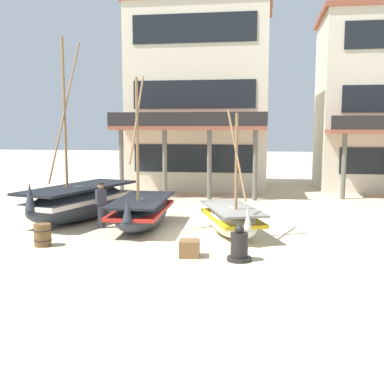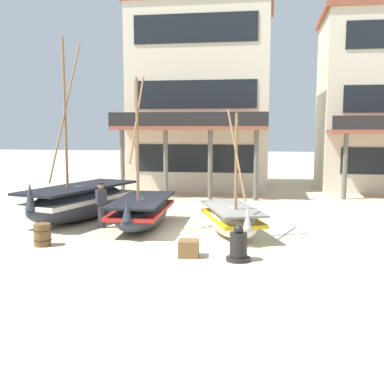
{
  "view_description": "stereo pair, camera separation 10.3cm",
  "coord_description": "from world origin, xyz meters",
  "px_view_note": "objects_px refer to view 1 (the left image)",
  "views": [
    {
      "loc": [
        2.54,
        -15.54,
        3.65
      ],
      "look_at": [
        0.0,
        1.0,
        1.4
      ],
      "focal_mm": 44.6,
      "sensor_mm": 36.0,
      "label": 1
    },
    {
      "loc": [
        2.64,
        -15.52,
        3.65
      ],
      "look_at": [
        0.0,
        1.0,
        1.4
      ],
      "focal_mm": 44.6,
      "sensor_mm": 36.0,
      "label": 2
    }
  ],
  "objects_px": {
    "fishing_boat_far_right": "(232,220)",
    "capstan_winch": "(239,247)",
    "fishing_boat_centre_large": "(79,201)",
    "harbor_building_main": "(200,98)",
    "wooden_barrel": "(43,235)",
    "fishing_boat_near_left": "(142,212)",
    "fisherman_by_hull": "(101,205)",
    "cargo_crate": "(189,248)"
  },
  "relations": [
    {
      "from": "wooden_barrel",
      "to": "harbor_building_main",
      "type": "relative_size",
      "value": 0.06
    },
    {
      "from": "cargo_crate",
      "to": "harbor_building_main",
      "type": "distance_m",
      "value": 17.02
    },
    {
      "from": "fisherman_by_hull",
      "to": "wooden_barrel",
      "type": "bearing_deg",
      "value": -107.08
    },
    {
      "from": "fishing_boat_near_left",
      "to": "fisherman_by_hull",
      "type": "xyz_separation_m",
      "value": [
        -1.48,
        -0.16,
        0.22
      ]
    },
    {
      "from": "wooden_barrel",
      "to": "cargo_crate",
      "type": "xyz_separation_m",
      "value": [
        4.71,
        -0.52,
        -0.11
      ]
    },
    {
      "from": "capstan_winch",
      "to": "wooden_barrel",
      "type": "xyz_separation_m",
      "value": [
        -6.14,
        0.73,
        -0.05
      ]
    },
    {
      "from": "fishing_boat_near_left",
      "to": "fishing_boat_centre_large",
      "type": "bearing_deg",
      "value": 159.92
    },
    {
      "from": "fishing_boat_near_left",
      "to": "capstan_winch",
      "type": "xyz_separation_m",
      "value": [
        3.77,
        -3.79,
        -0.22
      ]
    },
    {
      "from": "fisherman_by_hull",
      "to": "harbor_building_main",
      "type": "height_order",
      "value": "harbor_building_main"
    },
    {
      "from": "fishing_boat_near_left",
      "to": "fishing_boat_far_right",
      "type": "xyz_separation_m",
      "value": [
        3.35,
        -0.69,
        -0.06
      ]
    },
    {
      "from": "capstan_winch",
      "to": "cargo_crate",
      "type": "bearing_deg",
      "value": 171.71
    },
    {
      "from": "fishing_boat_far_right",
      "to": "wooden_barrel",
      "type": "bearing_deg",
      "value": -157.46
    },
    {
      "from": "fishing_boat_near_left",
      "to": "fishing_boat_centre_large",
      "type": "distance_m",
      "value": 3.01
    },
    {
      "from": "fishing_boat_near_left",
      "to": "fisherman_by_hull",
      "type": "relative_size",
      "value": 3.29
    },
    {
      "from": "fishing_boat_far_right",
      "to": "capstan_winch",
      "type": "xyz_separation_m",
      "value": [
        0.42,
        -3.11,
        -0.16
      ]
    },
    {
      "from": "cargo_crate",
      "to": "harbor_building_main",
      "type": "bearing_deg",
      "value": 96.73
    },
    {
      "from": "wooden_barrel",
      "to": "harbor_building_main",
      "type": "distance_m",
      "value": 16.62
    },
    {
      "from": "fisherman_by_hull",
      "to": "cargo_crate",
      "type": "bearing_deg",
      "value": -41.82
    },
    {
      "from": "capstan_winch",
      "to": "wooden_barrel",
      "type": "height_order",
      "value": "capstan_winch"
    },
    {
      "from": "fishing_boat_far_right",
      "to": "cargo_crate",
      "type": "relative_size",
      "value": 7.47
    },
    {
      "from": "cargo_crate",
      "to": "harbor_building_main",
      "type": "relative_size",
      "value": 0.05
    },
    {
      "from": "fisherman_by_hull",
      "to": "cargo_crate",
      "type": "height_order",
      "value": "fisherman_by_hull"
    },
    {
      "from": "cargo_crate",
      "to": "harbor_building_main",
      "type": "height_order",
      "value": "harbor_building_main"
    },
    {
      "from": "capstan_winch",
      "to": "fishing_boat_centre_large",
      "type": "bearing_deg",
      "value": 143.81
    },
    {
      "from": "wooden_barrel",
      "to": "harbor_building_main",
      "type": "height_order",
      "value": "harbor_building_main"
    },
    {
      "from": "wooden_barrel",
      "to": "cargo_crate",
      "type": "distance_m",
      "value": 4.74
    },
    {
      "from": "fishing_boat_far_right",
      "to": "capstan_winch",
      "type": "relative_size",
      "value": 4.26
    },
    {
      "from": "fisherman_by_hull",
      "to": "wooden_barrel",
      "type": "xyz_separation_m",
      "value": [
        -0.89,
        -2.9,
        -0.48
      ]
    },
    {
      "from": "fishing_boat_near_left",
      "to": "fishing_boat_far_right",
      "type": "bearing_deg",
      "value": -11.55
    },
    {
      "from": "wooden_barrel",
      "to": "capstan_winch",
      "type": "bearing_deg",
      "value": -6.79
    },
    {
      "from": "fishing_boat_near_left",
      "to": "fisherman_by_hull",
      "type": "bearing_deg",
      "value": -173.72
    },
    {
      "from": "fisherman_by_hull",
      "to": "harbor_building_main",
      "type": "bearing_deg",
      "value": 81.35
    },
    {
      "from": "fisherman_by_hull",
      "to": "harbor_building_main",
      "type": "relative_size",
      "value": 0.15
    },
    {
      "from": "fishing_boat_near_left",
      "to": "fishing_boat_far_right",
      "type": "distance_m",
      "value": 3.42
    },
    {
      "from": "capstan_winch",
      "to": "fisherman_by_hull",
      "type": "bearing_deg",
      "value": 145.35
    },
    {
      "from": "fishing_boat_far_right",
      "to": "fishing_boat_centre_large",
      "type": "bearing_deg",
      "value": 164.46
    },
    {
      "from": "fishing_boat_far_right",
      "to": "harbor_building_main",
      "type": "xyz_separation_m",
      "value": [
        -2.91,
        13.19,
        4.91
      ]
    },
    {
      "from": "fishing_boat_centre_large",
      "to": "harbor_building_main",
      "type": "height_order",
      "value": "harbor_building_main"
    },
    {
      "from": "fishing_boat_near_left",
      "to": "fishing_boat_centre_large",
      "type": "height_order",
      "value": "fishing_boat_centre_large"
    },
    {
      "from": "fishing_boat_centre_large",
      "to": "wooden_barrel",
      "type": "height_order",
      "value": "fishing_boat_centre_large"
    },
    {
      "from": "fishing_boat_far_right",
      "to": "cargo_crate",
      "type": "bearing_deg",
      "value": -109.23
    },
    {
      "from": "harbor_building_main",
      "to": "wooden_barrel",
      "type": "bearing_deg",
      "value": -100.26
    }
  ]
}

